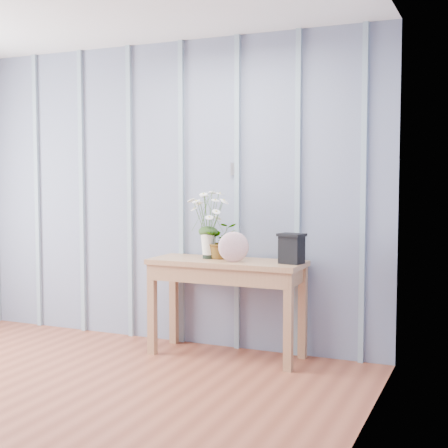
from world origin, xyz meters
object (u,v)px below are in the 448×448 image
at_px(daisy_vase, 208,215).
at_px(felt_disc_vessel, 234,247).
at_px(carved_box, 292,248).
at_px(sideboard, 227,275).

bearing_deg(daisy_vase, felt_disc_vessel, -24.50).
xyz_separation_m(felt_disc_vessel, carved_box, (0.42, 0.09, -0.00)).
xyz_separation_m(daisy_vase, carved_box, (0.69, -0.03, -0.23)).
bearing_deg(sideboard, daisy_vase, 172.45).
relative_size(felt_disc_vessel, carved_box, 1.03).
height_order(felt_disc_vessel, carved_box, felt_disc_vessel).
height_order(sideboard, felt_disc_vessel, felt_disc_vessel).
distance_m(daisy_vase, felt_disc_vessel, 0.37).
bearing_deg(carved_box, felt_disc_vessel, -167.32).
relative_size(sideboard, carved_box, 5.40).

